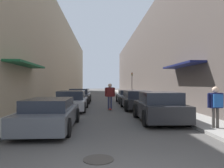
# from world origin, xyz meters

# --- Properties ---
(ground) EXTENTS (127.19, 127.19, 0.00)m
(ground) POSITION_xyz_m (0.00, 23.13, 0.00)
(ground) COLOR #4C4947
(curb_strip_left) EXTENTS (1.80, 57.81, 0.12)m
(curb_strip_left) POSITION_xyz_m (-4.22, 28.91, 0.06)
(curb_strip_left) COLOR gray
(curb_strip_left) RESTS_ON ground
(curb_strip_right) EXTENTS (1.80, 57.81, 0.12)m
(curb_strip_right) POSITION_xyz_m (4.22, 28.91, 0.06)
(curb_strip_right) COLOR gray
(curb_strip_right) RESTS_ON ground
(building_row_left) EXTENTS (4.90, 57.81, 11.00)m
(building_row_left) POSITION_xyz_m (-7.12, 28.90, 5.50)
(building_row_left) COLOR tan
(building_row_left) RESTS_ON ground
(building_row_right) EXTENTS (4.90, 57.81, 10.15)m
(building_row_right) POSITION_xyz_m (7.12, 28.90, 5.07)
(building_row_right) COLOR #564C47
(building_row_right) RESTS_ON ground
(parked_car_left_0) EXTENTS (1.91, 4.60, 1.18)m
(parked_car_left_0) POSITION_xyz_m (-2.26, 5.43, 0.58)
(parked_car_left_0) COLOR #515459
(parked_car_left_0) RESTS_ON ground
(parked_car_left_1) EXTENTS (1.98, 4.76, 1.30)m
(parked_car_left_1) POSITION_xyz_m (-2.20, 11.49, 0.62)
(parked_car_left_1) COLOR #B7B7BC
(parked_car_left_1) RESTS_ON ground
(parked_car_left_2) EXTENTS (1.95, 4.70, 1.32)m
(parked_car_left_2) POSITION_xyz_m (-2.20, 17.25, 0.64)
(parked_car_left_2) COLOR #515459
(parked_car_left_2) RESTS_ON ground
(parked_car_right_0) EXTENTS (1.95, 4.07, 1.37)m
(parked_car_right_0) POSITION_xyz_m (2.38, 6.83, 0.66)
(parked_car_right_0) COLOR #232326
(parked_car_right_0) RESTS_ON ground
(parked_car_right_1) EXTENTS (1.92, 4.45, 1.29)m
(parked_car_right_1) POSITION_xyz_m (2.19, 11.98, 0.63)
(parked_car_right_1) COLOR #232326
(parked_car_right_1) RESTS_ON ground
(parked_car_right_2) EXTENTS (1.97, 4.44, 1.20)m
(parked_car_right_2) POSITION_xyz_m (2.25, 17.17, 0.59)
(parked_car_right_2) COLOR gray
(parked_car_right_2) RESTS_ON ground
(skateboarder) EXTENTS (0.68, 0.78, 1.78)m
(skateboarder) POSITION_xyz_m (0.33, 11.65, 1.10)
(skateboarder) COLOR #B2231E
(skateboarder) RESTS_ON ground
(manhole_cover) EXTENTS (0.70, 0.70, 0.02)m
(manhole_cover) POSITION_xyz_m (-0.38, 1.89, 0.01)
(manhole_cover) COLOR #332D28
(manhole_cover) RESTS_ON ground
(traffic_light) EXTENTS (0.16, 0.22, 3.33)m
(traffic_light) POSITION_xyz_m (4.35, 28.66, 2.19)
(traffic_light) COLOR #2D2D2D
(traffic_light) RESTS_ON curb_strip_right
(pedestrian) EXTENTS (0.61, 0.33, 1.52)m
(pedestrian) POSITION_xyz_m (3.91, 4.69, 1.07)
(pedestrian) COLOR #47423D
(pedestrian) RESTS_ON curb_strip_right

